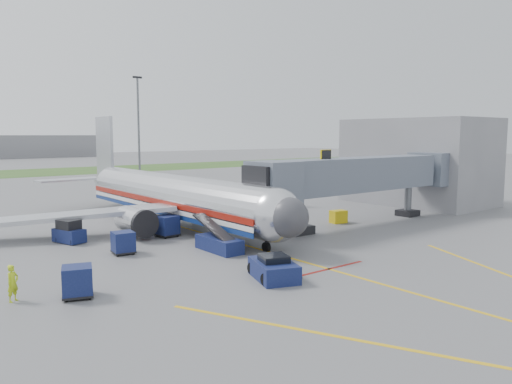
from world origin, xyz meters
TOP-DOWN VIEW (x-y plane):
  - ground at (0.00, 0.00)m, footprint 400.00×400.00m
  - apron_markings at (0.00, -7.40)m, footprint 21.52×50.00m
  - airliner at (0.00, 15.25)m, footprint 32.10×35.67m
  - jet_bridge at (12.86, 5.00)m, footprint 25.30×4.00m
  - terminal at (30.00, 10.00)m, footprint 10.00×16.00m
  - light_mast_right at (25.00, 75.00)m, footprint 2.00×0.44m
  - pushback_tug at (-4.00, -3.50)m, footprint 3.07×3.85m
  - baggage_tug at (-9.93, 13.48)m, footprint 2.02×2.79m
  - baggage_cart_a at (-13.82, 0.17)m, footprint 1.88×1.88m
  - baggage_cart_b at (-8.20, 7.49)m, footprint 1.60×1.60m
  - baggage_cart_c at (-3.00, 10.87)m, footprint 1.72×1.72m
  - belt_loader at (-2.59, 4.12)m, footprint 1.59×4.79m
  - ground_power_cart at (12.49, 6.59)m, footprint 1.60×1.20m
  - ramp_worker at (-16.51, 1.51)m, footprint 0.80×0.74m

SIDE VIEW (x-z plane):
  - ground at x=0.00m, z-range 0.00..0.00m
  - apron_markings at x=0.00m, z-range 0.00..0.01m
  - ground_power_cart at x=12.49m, z-range -0.01..1.16m
  - belt_loader at x=-2.59m, z-range -0.59..1.75m
  - pushback_tug at x=-4.00m, z-range -0.11..1.28m
  - baggage_tug at x=-9.93m, z-range -0.10..1.66m
  - baggage_cart_b at x=-8.20m, z-range 0.01..1.55m
  - baggage_cart_a at x=-13.82m, z-range 0.01..1.61m
  - baggage_cart_c at x=-3.00m, z-range 0.02..1.70m
  - ramp_worker at x=-16.51m, z-range 0.00..1.84m
  - airliner at x=0.00m, z-range -2.48..7.77m
  - jet_bridge at x=12.86m, z-range 1.02..7.92m
  - terminal at x=30.00m, z-range 0.00..10.00m
  - light_mast_right at x=25.00m, z-range 0.58..20.98m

